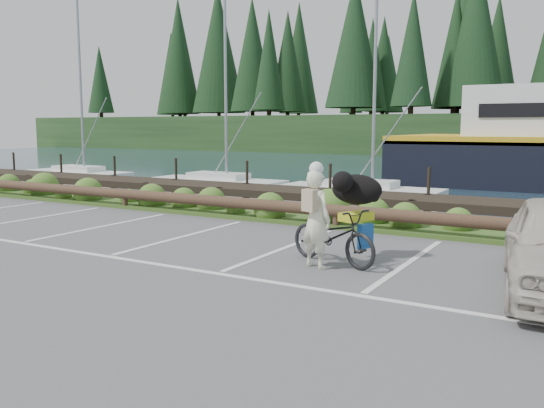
{
  "coord_description": "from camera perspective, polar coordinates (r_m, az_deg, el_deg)",
  "views": [
    {
      "loc": [
        5.61,
        -8.21,
        2.5
      ],
      "look_at": [
        0.43,
        0.74,
        1.1
      ],
      "focal_mm": 38.0,
      "sensor_mm": 36.0,
      "label": 1
    }
  ],
  "objects": [
    {
      "name": "ground",
      "position": [
        10.25,
        -4.15,
        -6.42
      ],
      "size": [
        72.0,
        72.0,
        0.0
      ],
      "primitive_type": "plane",
      "color": "#4D4D4F"
    },
    {
      "name": "vegetation_strip",
      "position": [
        14.83,
        7.43,
        -1.86
      ],
      "size": [
        34.0,
        1.6,
        0.1
      ],
      "primitive_type": "cube",
      "color": "#3D5B21",
      "rests_on": "ground"
    },
    {
      "name": "log_rail",
      "position": [
        14.21,
        6.34,
        -2.47
      ],
      "size": [
        32.0,
        0.3,
        0.6
      ],
      "primitive_type": null,
      "color": "#443021",
      "rests_on": "ground"
    },
    {
      "name": "bicycle",
      "position": [
        10.57,
        6.09,
        -3.14
      ],
      "size": [
        2.09,
        1.28,
        1.04
      ],
      "primitive_type": "imported",
      "rotation": [
        0.0,
        0.0,
        1.25
      ],
      "color": "black",
      "rests_on": "ground"
    },
    {
      "name": "cyclist",
      "position": [
        10.18,
        4.36,
        -1.52
      ],
      "size": [
        0.74,
        0.6,
        1.74
      ],
      "primitive_type": "imported",
      "rotation": [
        0.0,
        0.0,
        2.82
      ],
      "color": "#ECE9C8",
      "rests_on": "ground"
    },
    {
      "name": "dog",
      "position": [
        10.92,
        8.39,
        1.43
      ],
      "size": [
        0.77,
        1.09,
        0.57
      ],
      "primitive_type": "ellipsoid",
      "rotation": [
        0.0,
        0.0,
        1.25
      ],
      "color": "black",
      "rests_on": "bicycle"
    }
  ]
}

